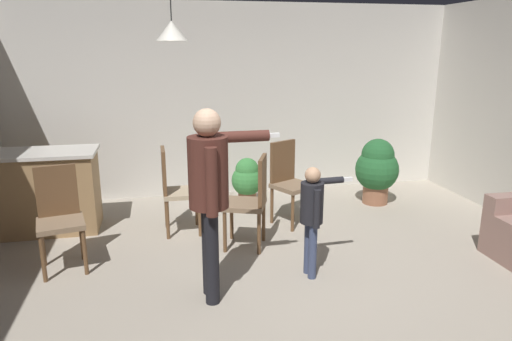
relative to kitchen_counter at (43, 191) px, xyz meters
name	(u,v)px	position (x,y,z in m)	size (l,w,h in m)	color
ground	(299,298)	(2.45, -2.11, -0.48)	(7.68, 7.68, 0.00)	#9E9384
wall_back	(236,101)	(2.45, 1.09, 0.87)	(6.40, 0.10, 2.70)	beige
kitchen_counter	(43,191)	(0.00, 0.00, 0.00)	(1.26, 0.66, 0.95)	#99754C
person_adult	(210,185)	(1.73, -1.93, 0.53)	(0.80, 0.49, 1.63)	black
person_child	(313,209)	(2.69, -1.72, 0.18)	(0.55, 0.33, 1.05)	#384260
dining_chair_by_counter	(289,179)	(2.86, -0.32, 0.07)	(0.57, 0.57, 1.00)	brown
dining_chair_near_wall	(175,187)	(1.49, -0.38, 0.07)	(0.43, 0.43, 1.00)	brown
dining_chair_centre_back	(59,214)	(0.38, -1.05, 0.07)	(0.50, 0.50, 1.00)	brown
dining_chair_spare	(252,198)	(2.27, -0.96, 0.07)	(0.54, 0.54, 1.00)	brown
potted_plant_corner	(377,168)	(4.23, 0.14, 0.02)	(0.59, 0.59, 0.90)	brown
potted_plant_by_wall	(247,179)	(2.49, 0.44, -0.12)	(0.42, 0.42, 0.65)	brown
ceiling_light_pendant	(172,31)	(1.53, -0.59, 1.77)	(0.32, 0.32, 0.55)	silver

